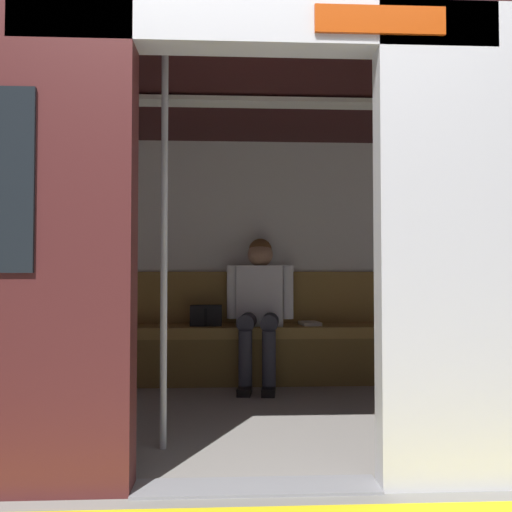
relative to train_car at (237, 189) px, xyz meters
name	(u,v)px	position (x,y,z in m)	size (l,w,h in m)	color
ground_plane	(257,488)	(-0.07, 1.15, -1.46)	(60.00, 60.00, 0.00)	gray
train_car	(237,189)	(0.00, 0.00, 0.00)	(6.40, 2.61, 2.20)	silver
bench_seat	(244,339)	(-0.07, -0.95, -1.09)	(2.85, 0.44, 0.47)	olive
person_seated	(260,300)	(-0.20, -0.90, -0.77)	(0.55, 0.70, 1.20)	silver
handbag	(206,315)	(0.24, -0.98, -0.90)	(0.26, 0.15, 0.17)	black
book	(310,323)	(-0.63, -1.00, -0.97)	(0.15, 0.22, 0.03)	silver
grab_pole_door	(164,250)	(0.39, 0.64, -0.43)	(0.04, 0.04, 2.06)	silver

